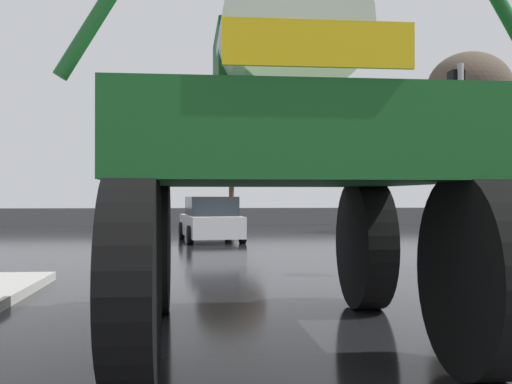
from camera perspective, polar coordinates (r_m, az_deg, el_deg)
name	(u,v)px	position (r m, az deg, el deg)	size (l,w,h in m)	color
ground_plane	(230,252)	(17.47, -2.34, -5.42)	(120.00, 120.00, 0.00)	black
oversize_sprayer	(280,154)	(6.88, 2.19, 3.42)	(4.05, 5.20, 4.03)	black
sedan_ahead	(211,220)	(21.79, -4.08, -2.54)	(2.27, 4.28, 1.52)	silver
traffic_signal_near_right	(457,122)	(12.90, 17.59, 6.00)	(0.24, 0.54, 4.07)	#A8AAAF
traffic_signal_far_left	(124,178)	(28.68, -11.75, 1.22)	(0.24, 0.55, 3.20)	#A8AAAF
bare_tree_right	(470,90)	(28.50, 18.59, 8.66)	(3.51, 3.51, 7.58)	#473828
bare_tree_far_center	(231,141)	(35.83, -2.21, 4.63)	(4.03, 4.03, 6.38)	#473828
roadside_barrier	(214,216)	(33.90, -3.78, -2.20)	(32.12, 0.24, 0.90)	#59595B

